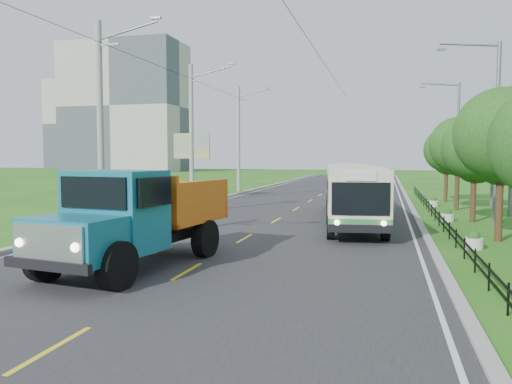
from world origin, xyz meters
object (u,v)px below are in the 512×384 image
at_px(tree_back, 447,152).
at_px(billboard_left, 192,150).
at_px(pole_far, 239,138).
at_px(tree_fourth, 475,152).
at_px(streetlight_far, 456,136).
at_px(pole_mid, 192,133).
at_px(tree_fifth, 459,148).
at_px(streetlight_mid, 494,125).
at_px(billboard_right, 503,123).
at_px(planter_mid, 447,216).
at_px(pole_near, 101,121).
at_px(bus, 351,188).
at_px(planter_near, 474,241).
at_px(tree_third, 502,140).
at_px(planter_far, 433,202).
at_px(dump_truck, 137,212).

height_order(tree_back, billboard_left, tree_back).
xyz_separation_m(pole_far, tree_fourth, (18.12, -18.86, -1.51)).
bearing_deg(tree_fourth, billboard_left, 153.01).
bearing_deg(streetlight_far, pole_mid, -159.68).
bearing_deg(tree_fifth, billboard_left, 168.72).
distance_m(pole_far, tree_back, 19.43).
height_order(pole_mid, streetlight_mid, pole_mid).
xyz_separation_m(pole_far, billboard_right, (20.56, -13.00, 0.25)).
bearing_deg(planter_mid, tree_fourth, 6.39).
height_order(pole_mid, tree_fourth, pole_mid).
distance_m(pole_near, bus, 13.04).
relative_size(billboard_left, billboard_right, 0.71).
height_order(pole_near, streetlight_mid, pole_near).
relative_size(tree_fifth, planter_near, 8.66).
distance_m(tree_fourth, billboard_left, 21.72).
distance_m(tree_third, billboard_left, 25.02).
height_order(streetlight_far, billboard_right, streetlight_far).
height_order(pole_far, billboard_left, pole_far).
distance_m(tree_third, planter_far, 14.40).
bearing_deg(streetlight_mid, streetlight_far, 90.00).
relative_size(tree_third, planter_far, 8.96).
relative_size(tree_third, planter_near, 8.96).
relative_size(pole_near, planter_far, 14.93).
relative_size(tree_fifth, streetlight_mid, 0.64).
bearing_deg(tree_back, tree_fifth, -90.00).
bearing_deg(pole_mid, billboard_left, 112.42).
relative_size(streetlight_far, planter_mid, 13.54).
xyz_separation_m(pole_far, tree_third, (18.12, -24.86, -1.11)).
distance_m(tree_third, tree_back, 18.00).
height_order(tree_third, planter_near, tree_third).
relative_size(tree_third, planter_mid, 8.96).
relative_size(tree_third, tree_back, 1.09).
distance_m(streetlight_far, dump_truck, 30.54).
bearing_deg(pole_mid, bus, -34.39).
relative_size(planter_near, billboard_right, 0.09).
bearing_deg(billboard_left, pole_far, 82.17).
distance_m(tree_third, streetlight_far, 19.90).
bearing_deg(streetlight_far, billboard_right, -78.29).
bearing_deg(dump_truck, tree_third, 42.46).
xyz_separation_m(planter_far, billboard_right, (3.70, -2.00, 5.06)).
bearing_deg(pole_near, pole_far, 90.00).
bearing_deg(planter_near, tree_fifth, 84.92).
bearing_deg(bus, pole_mid, 138.88).
distance_m(streetlight_mid, billboard_left, 22.51).
relative_size(pole_far, planter_near, 14.93).
bearing_deg(planter_far, planter_mid, -90.00).
bearing_deg(dump_truck, planter_far, 72.83).
distance_m(planter_mid, planter_far, 8.00).
bearing_deg(tree_third, dump_truck, -145.74).
height_order(tree_third, billboard_left, tree_third).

